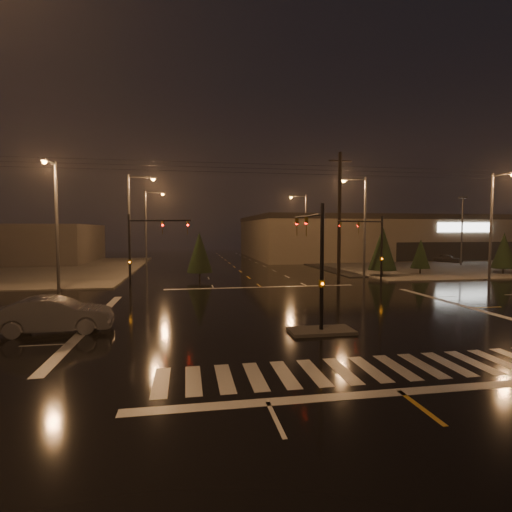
# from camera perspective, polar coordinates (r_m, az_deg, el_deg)

# --- Properties ---
(ground) EXTENTS (140.00, 140.00, 0.00)m
(ground) POSITION_cam_1_polar(r_m,az_deg,el_deg) (22.92, 5.96, -8.32)
(ground) COLOR black
(ground) RESTS_ON ground
(sidewalk_ne) EXTENTS (36.00, 36.00, 0.12)m
(sidewalk_ne) POSITION_cam_1_polar(r_m,az_deg,el_deg) (63.16, 25.02, -0.92)
(sidewalk_ne) COLOR #4A4842
(sidewalk_ne) RESTS_ON ground
(median_island) EXTENTS (3.00, 1.60, 0.15)m
(median_island) POSITION_cam_1_polar(r_m,az_deg,el_deg) (19.19, 9.29, -10.50)
(median_island) COLOR #4A4842
(median_island) RESTS_ON ground
(crosswalk) EXTENTS (15.00, 2.60, 0.01)m
(crosswalk) POSITION_cam_1_polar(r_m,az_deg,el_deg) (14.78, 15.93, -15.24)
(crosswalk) COLOR beige
(crosswalk) RESTS_ON ground
(stop_bar_near) EXTENTS (16.00, 0.50, 0.01)m
(stop_bar_near) POSITION_cam_1_polar(r_m,az_deg,el_deg) (13.12, 19.93, -17.80)
(stop_bar_near) COLOR beige
(stop_bar_near) RESTS_ON ground
(stop_bar_far) EXTENTS (16.00, 0.50, 0.01)m
(stop_bar_far) POSITION_cam_1_polar(r_m,az_deg,el_deg) (33.48, 0.78, -4.48)
(stop_bar_far) COLOR beige
(stop_bar_far) RESTS_ON ground
(parking_lot) EXTENTS (50.00, 24.00, 0.08)m
(parking_lot) POSITION_cam_1_polar(r_m,az_deg,el_deg) (64.60, 29.68, -0.98)
(parking_lot) COLOR black
(parking_lot) RESTS_ON ground
(retail_building) EXTENTS (60.20, 28.30, 7.20)m
(retail_building) POSITION_cam_1_polar(r_m,az_deg,el_deg) (79.11, 21.43, 2.78)
(retail_building) COLOR #726551
(retail_building) RESTS_ON ground
(signal_mast_median) EXTENTS (0.25, 4.59, 6.00)m
(signal_mast_median) POSITION_cam_1_polar(r_m,az_deg,el_deg) (19.52, 8.51, 0.68)
(signal_mast_median) COLOR black
(signal_mast_median) RESTS_ON ground
(signal_mast_ne) EXTENTS (4.84, 1.86, 6.00)m
(signal_mast_ne) POSITION_cam_1_polar(r_m,az_deg,el_deg) (35.37, 16.36, 1.97)
(signal_mast_ne) COLOR black
(signal_mast_ne) RESTS_ON ground
(signal_mast_nw) EXTENTS (4.84, 1.86, 6.00)m
(signal_mast_nw) POSITION_cam_1_polar(r_m,az_deg,el_deg) (31.88, -15.94, 1.81)
(signal_mast_nw) COLOR black
(signal_mast_nw) RESTS_ON ground
(streetlight_1) EXTENTS (2.77, 0.32, 10.00)m
(streetlight_1) POSITION_cam_1_polar(r_m,az_deg,el_deg) (39.88, -17.24, 5.03)
(streetlight_1) COLOR #38383A
(streetlight_1) RESTS_ON ground
(streetlight_2) EXTENTS (2.77, 0.32, 10.00)m
(streetlight_2) POSITION_cam_1_polar(r_m,az_deg,el_deg) (55.79, -15.16, 4.64)
(streetlight_2) COLOR #38383A
(streetlight_2) RESTS_ON ground
(streetlight_3) EXTENTS (2.77, 0.32, 10.00)m
(streetlight_3) POSITION_cam_1_polar(r_m,az_deg,el_deg) (41.39, 14.90, 5.01)
(streetlight_3) COLOR #38383A
(streetlight_3) RESTS_ON ground
(streetlight_4) EXTENTS (2.77, 0.32, 10.00)m
(streetlight_4) POSITION_cam_1_polar(r_m,az_deg,el_deg) (60.13, 6.85, 4.66)
(streetlight_4) COLOR #38383A
(streetlight_4) RESTS_ON ground
(streetlight_5) EXTENTS (0.32, 2.77, 10.00)m
(streetlight_5) POSITION_cam_1_polar(r_m,az_deg,el_deg) (34.20, -26.76, 5.04)
(streetlight_5) COLOR #38383A
(streetlight_5) RESTS_ON ground
(streetlight_6) EXTENTS (0.32, 2.77, 10.00)m
(streetlight_6) POSITION_cam_1_polar(r_m,az_deg,el_deg) (43.21, 30.85, 4.55)
(streetlight_6) COLOR #38383A
(streetlight_6) RESTS_ON ground
(utility_pole_1) EXTENTS (2.20, 0.32, 12.00)m
(utility_pole_1) POSITION_cam_1_polar(r_m,az_deg,el_deg) (38.30, 11.83, 5.67)
(utility_pole_1) COLOR black
(utility_pole_1) RESTS_ON ground
(conifer_0) EXTENTS (2.85, 2.85, 5.15)m
(conifer_0) POSITION_cam_1_polar(r_m,az_deg,el_deg) (42.92, 17.63, 1.06)
(conifer_0) COLOR black
(conifer_0) RESTS_ON ground
(conifer_1) EXTENTS (2.00, 2.00, 3.82)m
(conifer_1) POSITION_cam_1_polar(r_m,az_deg,el_deg) (46.18, 22.46, 0.31)
(conifer_1) COLOR black
(conifer_1) RESTS_ON ground
(conifer_2) EXTENTS (2.42, 2.42, 4.48)m
(conifer_2) POSITION_cam_1_polar(r_m,az_deg,el_deg) (50.31, 31.90, 0.66)
(conifer_2) COLOR black
(conifer_2) RESTS_ON ground
(conifer_3) EXTENTS (2.50, 2.50, 4.60)m
(conifer_3) POSITION_cam_1_polar(r_m,az_deg,el_deg) (38.91, -8.08, 0.55)
(conifer_3) COLOR black
(conifer_3) RESTS_ON ground
(car_parked) EXTENTS (3.41, 4.24, 1.35)m
(car_parked) POSITION_cam_1_polar(r_m,az_deg,el_deg) (64.56, 25.74, -0.30)
(car_parked) COLOR black
(car_parked) RESTS_ON ground
(car_crossing) EXTENTS (5.25, 2.18, 1.69)m
(car_crossing) POSITION_cam_1_polar(r_m,az_deg,el_deg) (20.94, -26.83, -7.50)
(car_crossing) COLOR slate
(car_crossing) RESTS_ON ground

